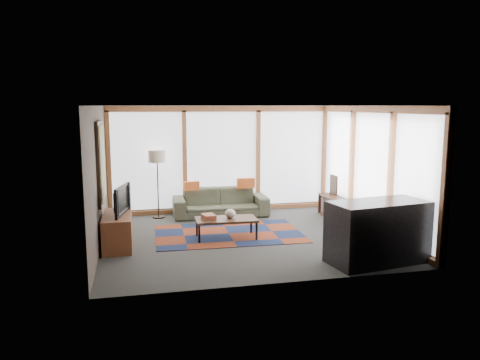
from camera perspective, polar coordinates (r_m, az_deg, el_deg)
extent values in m
plane|color=#30302D|center=(9.42, 0.53, -7.00)|extent=(5.50, 5.50, 0.00)
cube|color=#443932|center=(8.94, -16.88, 0.28)|extent=(0.04, 5.00, 2.60)
cube|color=#443932|center=(6.77, 5.36, -2.06)|extent=(5.50, 0.04, 2.60)
cube|color=silver|center=(9.06, 0.56, 9.03)|extent=(5.50, 5.00, 0.04)
cube|color=white|center=(11.55, -2.24, 2.54)|extent=(5.30, 0.02, 2.35)
cube|color=white|center=(10.11, 15.73, 1.30)|extent=(0.02, 4.80, 2.35)
cube|color=black|center=(9.20, -16.60, 2.10)|extent=(0.05, 1.35, 1.55)
cube|color=gold|center=(9.20, -16.42, 2.11)|extent=(0.02, 1.20, 1.40)
cube|color=maroon|center=(9.66, -1.38, -6.55)|extent=(3.01, 1.99, 0.01)
imported|color=#35392A|center=(11.17, -2.41, -2.73)|extent=(2.26, 0.93, 0.65)
cube|color=#C85924|center=(10.97, -5.96, -0.72)|extent=(0.38, 0.18, 0.20)
cube|color=#C85924|center=(11.23, 0.71, -0.36)|extent=(0.43, 0.14, 0.23)
cube|color=brown|center=(9.22, -3.84, -4.49)|extent=(0.28, 0.33, 0.10)
ellipsoid|color=beige|center=(9.28, -1.19, -4.11)|extent=(0.22, 0.22, 0.18)
ellipsoid|color=black|center=(10.23, 13.61, -2.78)|extent=(0.22, 0.22, 0.10)
ellipsoid|color=black|center=(10.59, 12.94, -2.42)|extent=(0.19, 0.19, 0.08)
cube|color=black|center=(11.45, 11.34, -0.55)|extent=(0.05, 0.35, 0.46)
cube|color=brown|center=(9.02, -14.70, -6.00)|extent=(0.51, 1.23, 0.61)
imported|color=black|center=(8.92, -14.70, -2.36)|extent=(0.34, 0.94, 0.54)
cube|color=black|center=(8.17, 16.44, -6.10)|extent=(1.74, 1.01, 1.04)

